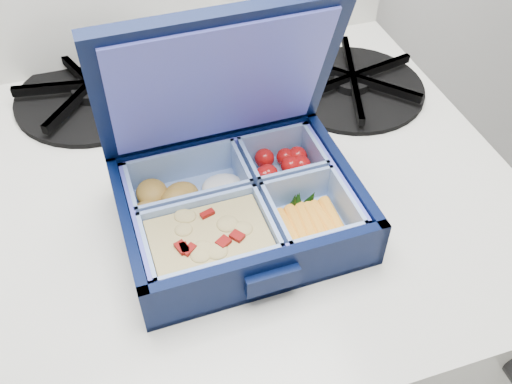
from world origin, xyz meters
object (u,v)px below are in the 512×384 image
object	(u,v)px
bento_box	(240,209)
burner_grate	(352,81)
stove	(239,356)
fork	(214,141)

from	to	relation	value
bento_box	burner_grate	bearing A→B (deg)	40.35
stove	burner_grate	bearing A→B (deg)	24.96
burner_grate	bento_box	bearing A→B (deg)	-138.34
burner_grate	fork	size ratio (longest dim) A/B	1.08
fork	bento_box	bearing A→B (deg)	-61.38
stove	fork	world-z (taller)	fork
stove	bento_box	xyz separation A→B (m)	(-0.02, -0.09, 0.45)
stove	bento_box	world-z (taller)	bento_box
bento_box	burner_grate	distance (m)	0.26
stove	burner_grate	distance (m)	0.48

